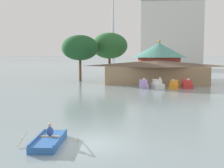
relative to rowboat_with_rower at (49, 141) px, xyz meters
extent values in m
plane|color=gray|center=(2.35, 0.33, -0.23)|extent=(2000.00, 2000.00, 0.00)
cube|color=#2D60AD|center=(0.00, -0.01, -0.03)|extent=(1.75, 3.79, 0.40)
cube|color=#2D60AD|center=(0.69, 0.04, 0.22)|extent=(0.36, 3.51, 0.10)
cube|color=#2D60AD|center=(-0.68, -0.06, 0.22)|extent=(0.36, 3.51, 0.10)
cube|color=#997F5B|center=(-0.02, 0.26, 0.19)|extent=(1.27, 0.33, 0.04)
ellipsoid|color=#334C8C|center=(-0.02, 0.26, 0.50)|extent=(0.46, 0.35, 0.58)
sphere|color=tan|center=(-0.02, 0.26, 0.90)|extent=(0.22, 0.22, 0.22)
cylinder|color=tan|center=(1.61, 0.20, 0.06)|extent=(0.18, 1.77, 0.46)
cylinder|color=tan|center=(-1.62, -0.04, 0.06)|extent=(0.18, 1.77, 0.46)
cube|color=#B299D8|center=(5.52, 30.17, 0.07)|extent=(1.65, 2.71, 0.60)
cube|color=#C8ADF0|center=(5.50, 30.50, 0.70)|extent=(1.34, 1.26, 0.68)
cylinder|color=#B299D8|center=(5.59, 29.13, 0.72)|extent=(0.14, 0.14, 0.72)
sphere|color=white|center=(5.59, 29.13, 1.26)|extent=(0.35, 0.35, 0.35)
cube|color=white|center=(7.75, 29.55, 0.17)|extent=(2.08, 2.83, 0.80)
cube|color=white|center=(7.66, 29.85, 0.88)|extent=(1.49, 1.43, 0.63)
cylinder|color=white|center=(8.03, 28.57, 0.93)|extent=(0.14, 0.14, 0.73)
sphere|color=white|center=(8.03, 28.57, 1.45)|extent=(0.32, 0.32, 0.32)
cube|color=orange|center=(10.30, 29.68, 0.11)|extent=(1.86, 2.61, 0.69)
cube|color=gold|center=(10.36, 29.97, 0.77)|extent=(1.38, 1.29, 0.64)
cylinder|color=orange|center=(10.10, 28.75, 0.73)|extent=(0.14, 0.14, 0.56)
sphere|color=white|center=(10.10, 28.75, 1.17)|extent=(0.31, 0.31, 0.31)
cube|color=red|center=(12.43, 30.67, 0.13)|extent=(1.55, 2.55, 0.71)
cube|color=#E8423C|center=(12.43, 30.99, 0.81)|extent=(1.30, 1.16, 0.66)
cylinder|color=red|center=(12.45, 29.66, 0.75)|extent=(0.14, 0.14, 0.54)
sphere|color=white|center=(12.45, 29.66, 1.21)|extent=(0.38, 0.38, 0.38)
cube|color=#9E7F5B|center=(7.77, 37.12, 1.36)|extent=(17.92, 7.39, 3.19)
pyramid|color=brown|center=(7.77, 37.12, 3.51)|extent=(19.35, 8.50, 1.09)
cylinder|color=#993328|center=(8.99, 51.15, 2.10)|extent=(9.71, 9.71, 4.66)
cone|color=teal|center=(8.99, 51.15, 6.09)|extent=(12.17, 12.17, 3.31)
sphere|color=#B7993D|center=(8.99, 51.15, 8.10)|extent=(0.70, 0.70, 0.70)
cylinder|color=brown|center=(-7.15, 40.76, 1.84)|extent=(0.49, 0.49, 4.15)
ellipsoid|color=#1E5128|center=(-7.15, 40.76, 6.44)|extent=(7.33, 7.33, 5.04)
cylinder|color=brown|center=(-1.92, 46.52, 1.99)|extent=(0.53, 0.53, 4.43)
ellipsoid|color=#28602D|center=(-1.92, 46.52, 6.99)|extent=(7.80, 7.80, 5.58)
cube|color=silver|center=(15.00, 92.45, 11.57)|extent=(21.30, 13.65, 23.60)
cube|color=#999993|center=(15.00, 92.45, 23.87)|extent=(21.73, 13.92, 1.00)
cone|color=#B7BCC6|center=(-35.66, 369.84, 73.77)|extent=(3.80, 3.80, 148.00)
camera|label=1|loc=(5.56, -16.23, 5.09)|focal=46.49mm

